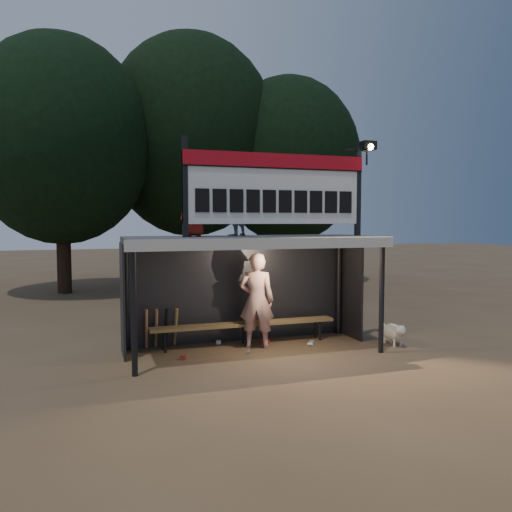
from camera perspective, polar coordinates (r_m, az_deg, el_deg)
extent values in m
plane|color=brown|center=(10.25, -0.36, -10.83)|extent=(80.00, 80.00, 0.00)
imported|color=white|center=(10.34, 0.07, -5.08)|extent=(0.85, 0.72, 1.98)
imported|color=gray|center=(10.20, -2.54, 5.35)|extent=(0.67, 0.63, 1.09)
imported|color=maroon|center=(9.89, -7.13, 5.21)|extent=(0.53, 0.37, 1.03)
cube|color=#414143|center=(9.92, -0.37, 1.90)|extent=(5.00, 2.00, 0.12)
cube|color=silver|center=(8.95, 1.65, 1.41)|extent=(5.10, 0.06, 0.20)
cylinder|color=black|center=(8.68, -13.79, -6.22)|extent=(0.10, 0.10, 2.20)
cylinder|color=black|center=(10.24, 14.17, -4.68)|extent=(0.10, 0.10, 2.20)
cylinder|color=black|center=(10.46, -14.59, -4.51)|extent=(0.10, 0.10, 2.20)
cylinder|color=black|center=(11.78, 9.45, -3.49)|extent=(0.10, 0.10, 2.20)
cube|color=black|center=(10.97, -1.98, -3.99)|extent=(5.00, 0.04, 2.20)
cube|color=black|center=(10.06, -15.00, -4.85)|extent=(0.04, 1.00, 2.20)
cube|color=black|center=(11.48, 10.82, -3.70)|extent=(0.04, 1.00, 2.20)
cylinder|color=black|center=(10.87, -2.00, 1.50)|extent=(5.00, 0.06, 0.06)
cube|color=black|center=(9.60, -8.13, 7.82)|extent=(0.10, 0.10, 1.90)
cube|color=black|center=(10.89, 11.57, 7.32)|extent=(0.10, 0.10, 1.90)
cube|color=silver|center=(10.10, 2.35, 7.67)|extent=(3.80, 0.08, 1.40)
cube|color=#B20C18|center=(10.10, 2.46, 10.85)|extent=(3.80, 0.04, 0.28)
cube|color=black|center=(10.08, 2.47, 10.01)|extent=(3.80, 0.02, 0.03)
cube|color=black|center=(9.60, -6.17, 6.34)|extent=(0.27, 0.03, 0.45)
cube|color=black|center=(9.68, -4.19, 6.34)|extent=(0.27, 0.03, 0.45)
cube|color=black|center=(9.77, -2.24, 6.32)|extent=(0.27, 0.03, 0.45)
cube|color=black|center=(9.87, -0.33, 6.30)|extent=(0.27, 0.03, 0.45)
cube|color=black|center=(9.98, 1.53, 6.27)|extent=(0.27, 0.03, 0.45)
cube|color=black|center=(10.10, 3.36, 6.24)|extent=(0.27, 0.03, 0.45)
cube|color=black|center=(10.23, 5.14, 6.20)|extent=(0.27, 0.03, 0.45)
cube|color=black|center=(10.37, 6.87, 6.16)|extent=(0.27, 0.03, 0.45)
cube|color=black|center=(10.52, 8.56, 6.11)|extent=(0.27, 0.03, 0.45)
cube|color=black|center=(10.68, 10.19, 6.06)|extent=(0.27, 0.03, 0.45)
cylinder|color=black|center=(10.95, 11.40, 11.78)|extent=(0.50, 0.04, 0.04)
cylinder|color=black|center=(11.05, 12.54, 10.90)|extent=(0.04, 0.04, 0.30)
cube|color=black|center=(11.04, 12.70, 12.21)|extent=(0.30, 0.22, 0.18)
sphere|color=#FFD88C|center=(10.96, 12.94, 12.06)|extent=(0.14, 0.14, 0.14)
cube|color=olive|center=(10.66, -1.29, -7.77)|extent=(4.00, 0.35, 0.06)
cylinder|color=black|center=(10.23, -10.35, -9.62)|extent=(0.05, 0.05, 0.45)
cylinder|color=black|center=(10.46, -10.54, -9.32)|extent=(0.05, 0.05, 0.45)
cylinder|color=black|center=(10.59, -1.09, -9.09)|extent=(0.05, 0.05, 0.45)
cylinder|color=black|center=(10.82, -1.47, -8.81)|extent=(0.05, 0.05, 0.45)
cylinder|color=black|center=(11.20, 7.33, -8.40)|extent=(0.05, 0.05, 0.45)
cylinder|color=black|center=(11.42, 6.80, -8.16)|extent=(0.05, 0.05, 0.45)
cylinder|color=black|center=(19.46, -21.13, 1.51)|extent=(0.50, 0.50, 3.74)
ellipsoid|color=black|center=(19.66, -21.41, 12.21)|extent=(6.46, 6.46, 7.48)
cylinder|color=#2F1E15|center=(21.32, -7.40, 2.53)|extent=(0.50, 0.50, 4.18)
ellipsoid|color=black|center=(21.61, -7.50, 13.43)|extent=(7.22, 7.22, 8.36)
cylinder|color=black|center=(21.51, 3.65, 1.69)|extent=(0.50, 0.50, 3.52)
ellipsoid|color=black|center=(21.65, 3.69, 10.83)|extent=(6.08, 6.08, 7.04)
ellipsoid|color=silver|center=(11.10, 15.36, -8.39)|extent=(0.36, 0.58, 0.36)
sphere|color=beige|center=(10.85, 16.20, -8.20)|extent=(0.22, 0.22, 0.22)
cone|color=beige|center=(10.77, 16.50, -8.40)|extent=(0.10, 0.10, 0.10)
cone|color=beige|center=(10.79, 16.05, -7.73)|extent=(0.06, 0.06, 0.07)
cone|color=beige|center=(10.84, 16.49, -7.68)|extent=(0.06, 0.06, 0.07)
cylinder|color=white|center=(10.95, 15.52, -9.53)|extent=(0.05, 0.05, 0.18)
cylinder|color=beige|center=(11.03, 16.22, -9.44)|extent=(0.05, 0.05, 0.18)
cylinder|color=silver|center=(11.24, 14.49, -9.16)|extent=(0.05, 0.05, 0.18)
cylinder|color=beige|center=(11.32, 15.17, -9.07)|extent=(0.05, 0.05, 0.18)
cylinder|color=#F1E4D0|center=(11.33, 14.52, -7.76)|extent=(0.04, 0.16, 0.14)
cylinder|color=#9C7049|center=(10.53, -12.43, -8.12)|extent=(0.08, 0.27, 0.84)
cylinder|color=olive|center=(10.55, -11.34, -8.08)|extent=(0.07, 0.30, 0.83)
cylinder|color=black|center=(10.57, -10.25, -8.04)|extent=(0.07, 0.33, 0.83)
cylinder|color=olive|center=(10.60, -9.17, -7.99)|extent=(0.08, 0.35, 0.82)
cube|color=#A7281C|center=(9.75, -8.32, -11.40)|extent=(0.12, 0.10, 0.08)
cylinder|color=silver|center=(10.07, -0.85, -10.90)|extent=(0.12, 0.14, 0.07)
cube|color=beige|center=(10.85, -4.33, -9.79)|extent=(0.11, 0.08, 0.08)
cylinder|color=#B1241E|center=(10.89, 1.43, -9.76)|extent=(0.10, 0.13, 0.07)
cube|color=#A9A9AE|center=(10.84, 6.42, -9.82)|extent=(0.12, 0.11, 0.08)
cylinder|color=silver|center=(10.73, 6.24, -9.98)|extent=(0.13, 0.13, 0.07)
cube|color=#A31B1E|center=(10.90, 0.81, -9.71)|extent=(0.12, 0.10, 0.08)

